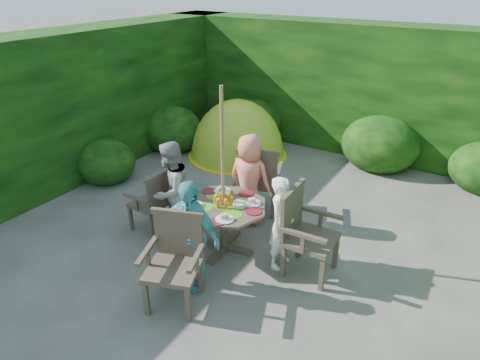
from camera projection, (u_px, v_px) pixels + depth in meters
The scene contains 13 objects.
ground at pixel (266, 239), 5.95m from camera, with size 60.00×60.00×0.00m, color #4D4A44.
hedge_enclosure at pixel (311, 127), 6.42m from camera, with size 9.00×9.00×2.50m.
patio_table at pixel (224, 212), 5.52m from camera, with size 1.26×1.26×0.80m.
parasol_pole at pixel (223, 174), 5.28m from camera, with size 0.04×0.04×2.20m, color brown.
garden_chair_right at pixel (304, 231), 5.09m from camera, with size 0.59×0.65×1.06m.
garden_chair_left at pixel (154, 200), 5.98m from camera, with size 0.49×0.55×0.88m.
garden_chair_back at pixel (259, 179), 6.39m from camera, with size 0.78×0.74×1.04m.
garden_chair_front at pixel (175, 259), 4.65m from camera, with size 0.75×0.71×1.01m.
child_right at pixel (282, 223), 5.18m from camera, with size 0.44×0.29×1.21m, color white.
child_left at pixel (171, 190), 5.77m from camera, with size 0.67×0.52×1.38m, color gray.
child_back at pixel (250, 179), 6.11m from camera, with size 0.66×0.43×1.35m, color #F87E66.
child_front at pixel (190, 235), 4.82m from camera, with size 0.80×0.33×1.36m, color #4EACB7.
dome_tent at pixel (237, 155), 8.66m from camera, with size 2.02×2.02×2.27m.
Camera 1 is at (2.34, -4.42, 3.35)m, focal length 32.00 mm.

